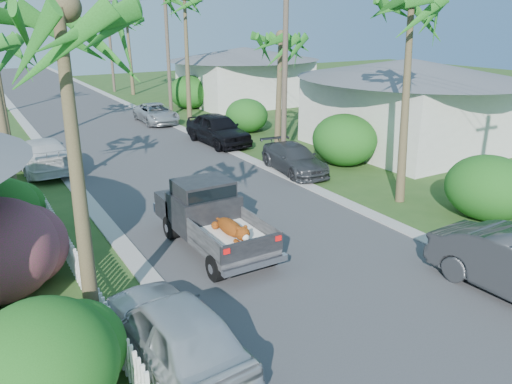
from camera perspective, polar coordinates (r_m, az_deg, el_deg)
ground at (r=12.68m, az=15.28°, el=-13.96°), size 120.00×120.00×0.00m
road at (r=33.77m, az=-16.63°, el=6.78°), size 8.00×100.00×0.02m
curb_left at (r=33.01m, az=-23.86°, el=5.71°), size 0.60×100.00×0.06m
curb_right at (r=35.04m, az=-9.79°, el=7.76°), size 0.60×100.00×0.06m
pickup_truck at (r=15.65m, az=-5.51°, el=-2.59°), size 1.98×5.12×2.06m
parked_car_rm at (r=23.31m, az=4.36°, el=3.79°), size 2.25×4.54×1.27m
parked_car_rf at (r=28.66m, az=-4.39°, el=7.16°), size 2.19×5.11×1.72m
parked_car_rd at (r=35.34m, az=-11.34°, el=8.78°), size 2.31×4.73×1.30m
parked_car_ln at (r=10.72m, az=-9.37°, el=-15.34°), size 2.12×4.58×1.52m
parked_car_lf at (r=25.41m, az=-23.20°, el=3.91°), size 2.40×5.44×1.55m
palm_l_a at (r=10.26m, az=-21.86°, el=18.71°), size 4.40×4.40×8.20m
palm_r_a at (r=19.42m, az=17.79°, el=20.19°), size 4.40×4.40×8.70m
palm_r_b at (r=26.51m, az=2.73°, el=17.33°), size 4.40×4.40×7.20m
palm_r_d at (r=49.28m, az=-14.53°, el=18.53°), size 4.40×4.40×8.00m
shrub_l_a at (r=9.90m, az=-23.12°, el=-17.64°), size 2.60×2.86×2.20m
shrub_l_c at (r=18.06m, az=-27.17°, el=-1.73°), size 2.40×2.64×2.00m
shrub_r_a at (r=19.44m, az=25.03°, el=0.45°), size 2.80×3.08×2.30m
shrub_r_b at (r=24.67m, az=10.06°, el=5.89°), size 3.00×3.30×2.50m
shrub_r_c at (r=31.75m, az=-1.08°, el=8.74°), size 2.60×2.86×2.10m
shrub_r_d at (r=40.78m, az=-7.61°, el=11.26°), size 3.20×3.52×2.60m
picket_fence at (r=14.22m, az=-19.64°, el=-8.29°), size 0.10×11.00×1.00m
house_right_near at (r=28.77m, az=16.86°, el=9.21°), size 8.00×9.00×4.80m
house_right_far at (r=42.89m, az=-1.38°, el=12.90°), size 9.00×8.00×4.60m
utility_pole_b at (r=24.38m, az=3.33°, el=13.98°), size 1.60×0.26×9.00m
utility_pole_c at (r=37.71m, az=-10.03°, el=15.55°), size 1.60×0.26×9.00m
utility_pole_d at (r=51.96m, az=-16.32°, el=16.01°), size 1.60×0.26×9.00m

